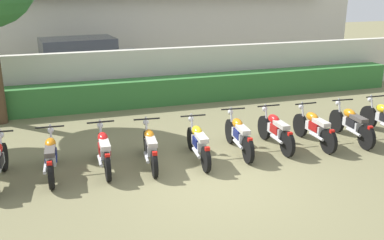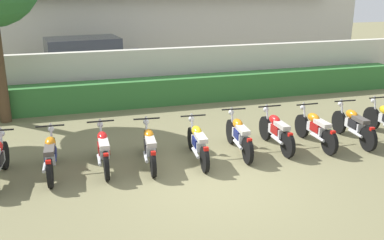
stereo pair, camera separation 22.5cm
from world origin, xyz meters
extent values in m
plane|color=olive|center=(0.00, 0.00, 0.00)|extent=(60.00, 60.00, 0.00)
cube|color=beige|center=(0.00, 6.89, 0.88)|extent=(22.77, 0.30, 1.76)
cube|color=#337033|center=(0.00, 6.19, 0.44)|extent=(18.22, 0.70, 0.88)
cube|color=#9EA3A8|center=(-1.77, 9.57, 0.74)|extent=(4.68, 2.34, 1.00)
cube|color=#2D333D|center=(-1.97, 9.55, 1.57)|extent=(2.87, 2.00, 0.65)
cylinder|color=black|center=(-0.31, 10.66, 0.34)|extent=(0.70, 0.30, 0.68)
cylinder|color=black|center=(-0.10, 8.83, 0.34)|extent=(0.70, 0.30, 0.68)
cylinder|color=black|center=(-3.44, 10.31, 0.34)|extent=(0.70, 0.30, 0.68)
cylinder|color=black|center=(-3.23, 8.47, 0.34)|extent=(0.70, 0.30, 0.68)
cylinder|color=black|center=(-4.17, 2.01, 0.31)|extent=(0.14, 0.62, 0.62)
cylinder|color=silver|center=(-4.18, 1.92, 0.63)|extent=(0.07, 0.23, 0.65)
sphere|color=silver|center=(-4.17, 2.03, 0.81)|extent=(0.14, 0.14, 0.14)
cylinder|color=black|center=(-3.15, 2.05, 0.29)|extent=(0.12, 0.59, 0.59)
cylinder|color=black|center=(-3.21, 0.78, 0.29)|extent=(0.12, 0.59, 0.59)
cube|color=silver|center=(-3.18, 1.36, 0.44)|extent=(0.23, 0.61, 0.22)
ellipsoid|color=orange|center=(-3.18, 1.53, 0.67)|extent=(0.24, 0.45, 0.22)
cube|color=#4C4742|center=(-3.20, 1.13, 0.65)|extent=(0.22, 0.53, 0.10)
cube|color=red|center=(-3.22, 0.68, 0.57)|extent=(0.10, 0.08, 0.08)
cylinder|color=silver|center=(-3.16, 1.96, 0.61)|extent=(0.06, 0.23, 0.65)
cylinder|color=black|center=(-3.16, 1.87, 0.93)|extent=(0.60, 0.06, 0.04)
sphere|color=silver|center=(-3.15, 2.07, 0.79)|extent=(0.14, 0.14, 0.14)
cylinder|color=silver|center=(-3.32, 1.12, 0.31)|extent=(0.10, 0.55, 0.07)
cube|color=navy|center=(-3.19, 1.31, 0.49)|extent=(0.26, 0.37, 0.20)
cylinder|color=black|center=(-2.08, 2.03, 0.30)|extent=(0.10, 0.61, 0.61)
cylinder|color=black|center=(-2.10, 0.79, 0.30)|extent=(0.10, 0.61, 0.61)
cube|color=silver|center=(-2.09, 1.36, 0.45)|extent=(0.21, 0.60, 0.22)
ellipsoid|color=red|center=(-2.09, 1.53, 0.68)|extent=(0.23, 0.44, 0.22)
cube|color=beige|center=(-2.09, 1.13, 0.66)|extent=(0.21, 0.52, 0.10)
cube|color=red|center=(-2.10, 0.69, 0.58)|extent=(0.10, 0.08, 0.08)
cylinder|color=silver|center=(-2.08, 1.94, 0.62)|extent=(0.05, 0.23, 0.65)
cylinder|color=black|center=(-2.08, 1.85, 0.94)|extent=(0.60, 0.05, 0.04)
sphere|color=silver|center=(-2.07, 2.05, 0.80)|extent=(0.14, 0.14, 0.14)
cylinder|color=silver|center=(-2.22, 1.12, 0.32)|extent=(0.08, 0.55, 0.07)
cube|color=#A51414|center=(-2.09, 1.31, 0.50)|extent=(0.25, 0.37, 0.20)
cylinder|color=black|center=(-1.02, 1.99, 0.28)|extent=(0.14, 0.57, 0.57)
cylinder|color=black|center=(-1.15, 0.67, 0.28)|extent=(0.14, 0.57, 0.57)
cube|color=silver|center=(-1.09, 1.28, 0.43)|extent=(0.26, 0.62, 0.22)
ellipsoid|color=orange|center=(-1.07, 1.45, 0.66)|extent=(0.26, 0.46, 0.22)
cube|color=#B2ADA3|center=(-1.11, 1.05, 0.64)|extent=(0.25, 0.54, 0.10)
cube|color=red|center=(-1.16, 0.57, 0.56)|extent=(0.11, 0.09, 0.08)
cylinder|color=silver|center=(-1.03, 1.90, 0.60)|extent=(0.07, 0.23, 0.65)
cylinder|color=black|center=(-1.04, 1.81, 0.92)|extent=(0.60, 0.09, 0.04)
sphere|color=silver|center=(-1.02, 2.01, 0.78)|extent=(0.14, 0.14, 0.14)
cylinder|color=silver|center=(-1.23, 1.04, 0.30)|extent=(0.12, 0.55, 0.07)
cube|color=black|center=(-1.09, 1.23, 0.48)|extent=(0.27, 0.38, 0.20)
cylinder|color=black|center=(0.07, 1.91, 0.28)|extent=(0.13, 0.57, 0.56)
cylinder|color=black|center=(-0.03, 0.59, 0.28)|extent=(0.13, 0.57, 0.56)
cube|color=silver|center=(0.01, 1.20, 0.43)|extent=(0.24, 0.61, 0.22)
ellipsoid|color=yellow|center=(0.03, 1.37, 0.66)|extent=(0.25, 0.46, 0.22)
cube|color=beige|center=(0.00, 0.97, 0.64)|extent=(0.24, 0.53, 0.10)
cube|color=red|center=(-0.04, 0.49, 0.56)|extent=(0.11, 0.09, 0.08)
cylinder|color=silver|center=(0.06, 1.82, 0.60)|extent=(0.07, 0.23, 0.65)
cylinder|color=black|center=(0.05, 1.73, 0.92)|extent=(0.60, 0.08, 0.04)
sphere|color=silver|center=(0.07, 1.93, 0.78)|extent=(0.14, 0.14, 0.14)
cylinder|color=silver|center=(-0.12, 0.96, 0.30)|extent=(0.11, 0.55, 0.07)
cube|color=navy|center=(0.01, 1.15, 0.48)|extent=(0.27, 0.38, 0.20)
cylinder|color=black|center=(1.15, 2.07, 0.31)|extent=(0.15, 0.62, 0.61)
cylinder|color=black|center=(1.03, 0.75, 0.31)|extent=(0.15, 0.62, 0.61)
cube|color=silver|center=(1.09, 1.36, 0.46)|extent=(0.25, 0.62, 0.22)
ellipsoid|color=orange|center=(1.11, 1.53, 0.69)|extent=(0.26, 0.46, 0.22)
cube|color=beige|center=(1.07, 1.13, 0.67)|extent=(0.25, 0.54, 0.10)
cube|color=red|center=(1.03, 0.65, 0.59)|extent=(0.11, 0.09, 0.08)
cylinder|color=silver|center=(1.15, 1.98, 0.63)|extent=(0.07, 0.23, 0.65)
cylinder|color=black|center=(1.14, 1.89, 0.95)|extent=(0.60, 0.09, 0.04)
sphere|color=silver|center=(1.16, 2.08, 0.81)|extent=(0.14, 0.14, 0.14)
cylinder|color=silver|center=(0.95, 1.12, 0.33)|extent=(0.12, 0.55, 0.07)
cube|color=navy|center=(1.09, 1.31, 0.51)|extent=(0.27, 0.38, 0.20)
cylinder|color=black|center=(2.10, 2.05, 0.31)|extent=(0.11, 0.62, 0.62)
cylinder|color=black|center=(2.07, 0.81, 0.31)|extent=(0.11, 0.62, 0.62)
cube|color=silver|center=(2.08, 1.38, 0.46)|extent=(0.22, 0.61, 0.22)
ellipsoid|color=red|center=(2.09, 1.55, 0.69)|extent=(0.23, 0.45, 0.22)
cube|color=#B2ADA3|center=(2.08, 1.15, 0.67)|extent=(0.21, 0.53, 0.10)
cube|color=red|center=(2.07, 0.71, 0.59)|extent=(0.10, 0.08, 0.08)
cylinder|color=silver|center=(2.10, 1.96, 0.63)|extent=(0.06, 0.23, 0.65)
cylinder|color=black|center=(2.10, 1.87, 0.95)|extent=(0.60, 0.05, 0.04)
sphere|color=silver|center=(2.10, 2.07, 0.81)|extent=(0.14, 0.14, 0.14)
cylinder|color=silver|center=(1.96, 1.13, 0.33)|extent=(0.08, 0.55, 0.07)
cube|color=#A51414|center=(2.08, 1.33, 0.51)|extent=(0.25, 0.37, 0.20)
cylinder|color=black|center=(3.11, 1.95, 0.30)|extent=(0.10, 0.61, 0.61)
cylinder|color=black|center=(3.10, 0.68, 0.30)|extent=(0.10, 0.61, 0.61)
cube|color=silver|center=(3.10, 1.26, 0.45)|extent=(0.20, 0.60, 0.22)
ellipsoid|color=orange|center=(3.11, 1.43, 0.68)|extent=(0.22, 0.44, 0.22)
cube|color=beige|center=(3.10, 1.03, 0.66)|extent=(0.20, 0.52, 0.10)
cube|color=red|center=(3.10, 0.58, 0.58)|extent=(0.10, 0.08, 0.08)
cylinder|color=silver|center=(3.11, 1.86, 0.62)|extent=(0.05, 0.23, 0.65)
cylinder|color=black|center=(3.11, 1.77, 0.94)|extent=(0.60, 0.04, 0.04)
sphere|color=silver|center=(3.11, 1.97, 0.80)|extent=(0.14, 0.14, 0.14)
cylinder|color=silver|center=(2.98, 1.01, 0.32)|extent=(0.07, 0.55, 0.07)
cube|color=#A51414|center=(3.10, 1.21, 0.50)|extent=(0.24, 0.36, 0.20)
cylinder|color=black|center=(4.23, 1.94, 0.31)|extent=(0.14, 0.62, 0.62)
cylinder|color=black|center=(4.13, 0.61, 0.31)|extent=(0.14, 0.62, 0.62)
cube|color=silver|center=(4.18, 1.22, 0.46)|extent=(0.24, 0.61, 0.22)
ellipsoid|color=orange|center=(4.19, 1.39, 0.69)|extent=(0.25, 0.46, 0.22)
cube|color=#4C4742|center=(4.16, 0.99, 0.67)|extent=(0.24, 0.53, 0.10)
cube|color=red|center=(4.12, 0.51, 0.59)|extent=(0.11, 0.09, 0.08)
cylinder|color=silver|center=(4.22, 1.85, 0.63)|extent=(0.07, 0.23, 0.65)
cylinder|color=black|center=(4.22, 1.76, 0.95)|extent=(0.60, 0.08, 0.04)
sphere|color=silver|center=(4.23, 1.96, 0.81)|extent=(0.14, 0.14, 0.14)
cylinder|color=silver|center=(4.04, 0.98, 0.33)|extent=(0.11, 0.55, 0.07)
cube|color=black|center=(4.17, 1.17, 0.51)|extent=(0.27, 0.38, 0.20)
cylinder|color=black|center=(5.28, 1.95, 0.32)|extent=(0.10, 0.64, 0.64)
cylinder|color=silver|center=(5.28, 1.86, 0.64)|extent=(0.05, 0.23, 0.65)
cylinder|color=black|center=(5.28, 1.77, 0.96)|extent=(0.60, 0.04, 0.04)
sphere|color=silver|center=(5.28, 1.97, 0.82)|extent=(0.14, 0.14, 0.14)
camera|label=1|loc=(-3.02, -7.59, 3.94)|focal=40.99mm
camera|label=2|loc=(-2.81, -7.66, 3.94)|focal=40.99mm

